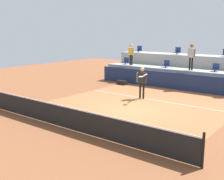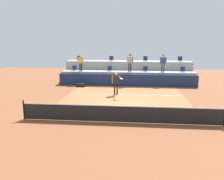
{
  "view_description": "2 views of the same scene",
  "coord_description": "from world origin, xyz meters",
  "views": [
    {
      "loc": [
        7.79,
        -11.46,
        3.78
      ],
      "look_at": [
        -0.78,
        -0.45,
        0.94
      ],
      "focal_mm": 46.0,
      "sensor_mm": 36.0,
      "label": 1
    },
    {
      "loc": [
        0.73,
        -15.39,
        4.16
      ],
      "look_at": [
        -0.71,
        -1.05,
        1.09
      ],
      "focal_mm": 37.0,
      "sensor_mm": 36.0,
      "label": 2
    }
  ],
  "objects": [
    {
      "name": "sponsor_backboard",
      "position": [
        0.0,
        6.0,
        0.55
      ],
      "size": [
        13.0,
        0.16,
        1.1
      ],
      "primitive_type": "cube",
      "color": "navy",
      "rests_on": "ground_plane"
    },
    {
      "name": "stadium_chair_lower_left",
      "position": [
        -1.79,
        7.23,
        1.46
      ],
      "size": [
        0.44,
        0.4,
        0.52
      ],
      "color": "#2D2D33",
      "rests_on": "seating_tier_lower"
    },
    {
      "name": "stadium_chair_upper_left",
      "position": [
        -1.8,
        9.03,
        2.31
      ],
      "size": [
        0.44,
        0.4,
        0.52
      ],
      "color": "#2D2D33",
      "rests_on": "seating_tier_upper"
    },
    {
      "name": "ground_plane",
      "position": [
        0.0,
        0.0,
        0.0
      ],
      "size": [
        40.0,
        40.0,
        0.0
      ],
      "primitive_type": "plane",
      "color": "brown"
    },
    {
      "name": "court_inner_paint",
      "position": [
        0.0,
        1.0,
        0.0
      ],
      "size": [
        9.0,
        10.0,
        0.01
      ],
      "primitive_type": "cube",
      "color": "#A36038",
      "rests_on": "ground_plane"
    },
    {
      "name": "seating_tier_lower",
      "position": [
        0.0,
        7.3,
        0.62
      ],
      "size": [
        13.0,
        1.8,
        1.25
      ],
      "primitive_type": "cube",
      "color": "#9E9E99",
      "rests_on": "ground_plane"
    },
    {
      "name": "court_service_line",
      "position": [
        0.0,
        2.4,
        0.01
      ],
      "size": [
        9.0,
        0.06,
        0.0
      ],
      "primitive_type": "cube",
      "color": "silver",
      "rests_on": "ground_plane"
    },
    {
      "name": "stadium_chair_lower_right",
      "position": [
        1.74,
        7.23,
        1.46
      ],
      "size": [
        0.44,
        0.4,
        0.52
      ],
      "color": "#2D2D33",
      "rests_on": "seating_tier_lower"
    },
    {
      "name": "equipment_bag",
      "position": [
        -4.24,
        5.2,
        0.15
      ],
      "size": [
        0.76,
        0.28,
        0.3
      ],
      "primitive_type": "cube",
      "color": "black",
      "rests_on": "ground_plane"
    },
    {
      "name": "stadium_chair_upper_far_left",
      "position": [
        -5.29,
        9.03,
        2.31
      ],
      "size": [
        0.44,
        0.4,
        0.52
      ],
      "color": "#2D2D33",
      "rests_on": "seating_tier_upper"
    },
    {
      "name": "spectator_leaning_on_rail",
      "position": [
        -4.6,
        6.85,
        2.21
      ],
      "size": [
        0.57,
        0.25,
        1.6
      ],
      "color": "black",
      "rests_on": "seating_tier_lower"
    },
    {
      "name": "seating_tier_upper",
      "position": [
        0.0,
        9.1,
        1.05
      ],
      "size": [
        13.0,
        1.8,
        2.1
      ],
      "primitive_type": "cube",
      "color": "#9E9E99",
      "rests_on": "ground_plane"
    },
    {
      "name": "tennis_ball",
      "position": [
        -0.52,
        -2.09,
        0.65
      ],
      "size": [
        0.07,
        0.07,
        0.07
      ],
      "color": "#CCE033"
    },
    {
      "name": "stadium_chair_lower_far_left",
      "position": [
        -5.36,
        7.23,
        1.46
      ],
      "size": [
        0.44,
        0.4,
        0.52
      ],
      "color": "#2D2D33",
      "rests_on": "seating_tier_lower"
    },
    {
      "name": "spectator_with_hat",
      "position": [
        0.23,
        6.85,
        2.35
      ],
      "size": [
        0.6,
        0.5,
        1.77
      ],
      "color": "black",
      "rests_on": "seating_tier_lower"
    },
    {
      "name": "tennis_player",
      "position": [
        -0.73,
        2.27,
        1.13
      ],
      "size": [
        0.95,
        1.19,
        1.82
      ],
      "color": "black",
      "rests_on": "ground_plane"
    },
    {
      "name": "tennis_net",
      "position": [
        0.0,
        -4.0,
        0.5
      ],
      "size": [
        10.48,
        0.08,
        1.07
      ],
      "color": "black",
      "rests_on": "ground_plane"
    }
  ]
}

